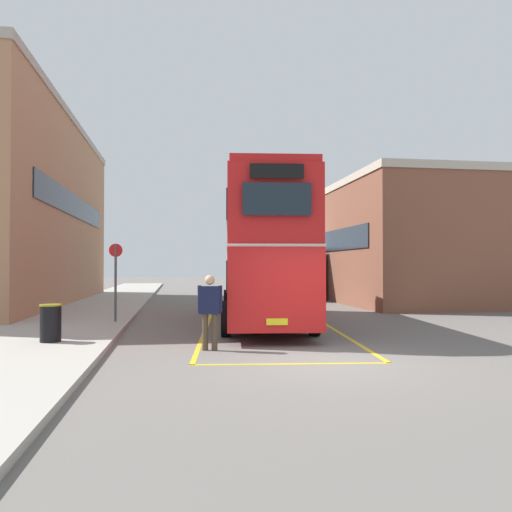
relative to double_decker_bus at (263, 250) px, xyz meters
The scene contains 10 objects.
ground_plane 7.49m from the double_decker_bus, 90.09° to the left, with size 135.60×135.60×0.00m, color #66605B.
sidewalk_left 11.74m from the double_decker_bus, 124.54° to the left, with size 4.00×57.60×0.14m, color #A39E93.
brick_building_left 14.92m from the double_decker_bus, 138.41° to the left, with size 5.97×20.78×9.49m.
depot_building_right 13.44m from the double_decker_bus, 41.98° to the left, with size 9.11×12.74×6.46m.
double_decker_bus is the anchor object (origin of this frame).
single_deck_bus 15.21m from the double_decker_bus, 76.14° to the left, with size 3.33×9.19×3.02m.
pedestrian_boarding 6.08m from the double_decker_bus, 111.51° to the right, with size 0.57×0.35×1.76m.
litter_bin 7.70m from the double_decker_bus, 142.98° to the right, with size 0.52×0.52×0.91m.
bus_stop_sign 5.01m from the double_decker_bus, behind, with size 0.44×0.08×2.58m.
bay_marking_yellow 3.18m from the double_decker_bus, 92.58° to the right, with size 5.38×13.16×0.01m.
Camera 1 is at (-2.90, -10.23, 1.98)m, focal length 36.10 mm.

